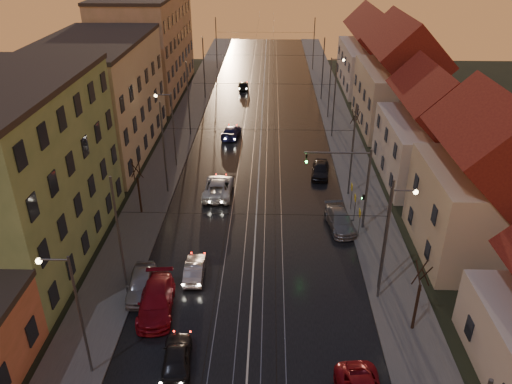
# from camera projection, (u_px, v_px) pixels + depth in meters

# --- Properties ---
(road) EXTENTS (16.00, 120.00, 0.04)m
(road) POSITION_uv_depth(u_px,v_px,m) (261.00, 133.00, 61.71)
(road) COLOR black
(road) RESTS_ON ground
(sidewalk_left) EXTENTS (4.00, 120.00, 0.15)m
(sidewalk_left) POSITION_uv_depth(u_px,v_px,m) (181.00, 132.00, 61.95)
(sidewalk_left) COLOR #4C4C4C
(sidewalk_left) RESTS_ON ground
(sidewalk_right) EXTENTS (4.00, 120.00, 0.15)m
(sidewalk_right) POSITION_uv_depth(u_px,v_px,m) (342.00, 134.00, 61.42)
(sidewalk_right) COLOR #4C4C4C
(sidewalk_right) RESTS_ON ground
(tram_rail_0) EXTENTS (0.06, 120.00, 0.03)m
(tram_rail_0) POSITION_uv_depth(u_px,v_px,m) (243.00, 133.00, 61.75)
(tram_rail_0) COLOR gray
(tram_rail_0) RESTS_ON road
(tram_rail_1) EXTENTS (0.06, 120.00, 0.03)m
(tram_rail_1) POSITION_uv_depth(u_px,v_px,m) (255.00, 133.00, 61.71)
(tram_rail_1) COLOR gray
(tram_rail_1) RESTS_ON road
(tram_rail_2) EXTENTS (0.06, 120.00, 0.03)m
(tram_rail_2) POSITION_uv_depth(u_px,v_px,m) (267.00, 133.00, 61.67)
(tram_rail_2) COLOR gray
(tram_rail_2) RESTS_ON road
(tram_rail_3) EXTENTS (0.06, 120.00, 0.03)m
(tram_rail_3) POSITION_uv_depth(u_px,v_px,m) (279.00, 133.00, 61.64)
(tram_rail_3) COLOR gray
(tram_rail_3) RESTS_ON road
(apartment_left_1) EXTENTS (10.00, 18.00, 13.00)m
(apartment_left_1) POSITION_uv_depth(u_px,v_px,m) (13.00, 176.00, 36.15)
(apartment_left_1) COLOR #638856
(apartment_left_1) RESTS_ON ground
(apartment_left_2) EXTENTS (10.00, 20.00, 12.00)m
(apartment_left_2) POSITION_uv_depth(u_px,v_px,m) (99.00, 100.00, 54.08)
(apartment_left_2) COLOR #B7B18E
(apartment_left_2) RESTS_ON ground
(apartment_left_3) EXTENTS (10.00, 24.00, 14.00)m
(apartment_left_3) POSITION_uv_depth(u_px,v_px,m) (147.00, 45.00, 74.85)
(apartment_left_3) COLOR #8F805C
(apartment_left_3) RESTS_ON ground
(house_right_1) EXTENTS (8.67, 10.20, 10.80)m
(house_right_1) POSITION_uv_depth(u_px,v_px,m) (485.00, 189.00, 36.62)
(house_right_1) COLOR beige
(house_right_1) RESTS_ON ground
(house_right_2) EXTENTS (9.18, 12.24, 9.20)m
(house_right_2) POSITION_uv_depth(u_px,v_px,m) (433.00, 135.00, 48.50)
(house_right_2) COLOR beige
(house_right_2) RESTS_ON ground
(house_right_3) EXTENTS (9.18, 14.28, 11.50)m
(house_right_3) POSITION_uv_depth(u_px,v_px,m) (400.00, 82.00, 61.23)
(house_right_3) COLOR beige
(house_right_3) RESTS_ON ground
(house_right_4) EXTENTS (9.18, 16.32, 10.00)m
(house_right_4) POSITION_uv_depth(u_px,v_px,m) (373.00, 55.00, 77.50)
(house_right_4) COLOR beige
(house_right_4) RESTS_ON ground
(catenary_pole_l_1) EXTENTS (0.16, 0.16, 9.00)m
(catenary_pole_l_1) POSITION_uv_depth(u_px,v_px,m) (119.00, 239.00, 32.42)
(catenary_pole_l_1) COLOR #595B60
(catenary_pole_l_1) RESTS_ON ground
(catenary_pole_r_1) EXTENTS (0.16, 0.16, 9.00)m
(catenary_pole_r_1) POSITION_uv_depth(u_px,v_px,m) (385.00, 243.00, 31.97)
(catenary_pole_r_1) COLOR #595B60
(catenary_pole_r_1) RESTS_ON ground
(catenary_pole_l_2) EXTENTS (0.16, 0.16, 9.00)m
(catenary_pole_l_2) POSITION_uv_depth(u_px,v_px,m) (164.00, 149.00, 45.69)
(catenary_pole_l_2) COLOR #595B60
(catenary_pole_l_2) RESTS_ON ground
(catenary_pole_r_2) EXTENTS (0.16, 0.16, 9.00)m
(catenary_pole_r_2) POSITION_uv_depth(u_px,v_px,m) (352.00, 151.00, 45.24)
(catenary_pole_r_2) COLOR #595B60
(catenary_pole_r_2) RESTS_ON ground
(catenary_pole_l_3) EXTENTS (0.16, 0.16, 9.00)m
(catenary_pole_l_3) POSITION_uv_depth(u_px,v_px,m) (188.00, 100.00, 58.97)
(catenary_pole_l_3) COLOR #595B60
(catenary_pole_l_3) RESTS_ON ground
(catenary_pole_r_3) EXTENTS (0.16, 0.16, 9.00)m
(catenary_pole_r_3) POSITION_uv_depth(u_px,v_px,m) (334.00, 101.00, 58.51)
(catenary_pole_r_3) COLOR #595B60
(catenary_pole_r_3) RESTS_ON ground
(catenary_pole_l_4) EXTENTS (0.16, 0.16, 9.00)m
(catenary_pole_l_4) POSITION_uv_depth(u_px,v_px,m) (204.00, 69.00, 72.24)
(catenary_pole_l_4) COLOR #595B60
(catenary_pole_l_4) RESTS_ON ground
(catenary_pole_r_4) EXTENTS (0.16, 0.16, 9.00)m
(catenary_pole_r_4) POSITION_uv_depth(u_px,v_px,m) (323.00, 70.00, 71.79)
(catenary_pole_r_4) COLOR #595B60
(catenary_pole_r_4) RESTS_ON ground
(catenary_pole_l_5) EXTENTS (0.16, 0.16, 9.00)m
(catenary_pole_l_5) POSITION_uv_depth(u_px,v_px,m) (216.00, 44.00, 88.16)
(catenary_pole_l_5) COLOR #595B60
(catenary_pole_l_5) RESTS_ON ground
(catenary_pole_r_5) EXTENTS (0.16, 0.16, 9.00)m
(catenary_pole_r_5) POSITION_uv_depth(u_px,v_px,m) (314.00, 44.00, 87.71)
(catenary_pole_r_5) COLOR #595B60
(catenary_pole_r_5) RESTS_ON ground
(street_lamp_0) EXTENTS (1.75, 0.32, 8.00)m
(street_lamp_0) POSITION_uv_depth(u_px,v_px,m) (73.00, 306.00, 26.06)
(street_lamp_0) COLOR #595B60
(street_lamp_0) RESTS_ON ground
(street_lamp_1) EXTENTS (1.75, 0.32, 8.00)m
(street_lamp_1) POSITION_uv_depth(u_px,v_px,m) (391.00, 230.00, 32.66)
(street_lamp_1) COLOR #595B60
(street_lamp_1) RESTS_ON ground
(street_lamp_2) EXTENTS (1.75, 0.32, 8.00)m
(street_lamp_2) POSITION_uv_depth(u_px,v_px,m) (170.00, 123.00, 50.84)
(street_lamp_2) COLOR #595B60
(street_lamp_2) RESTS_ON ground
(street_lamp_3) EXTENTS (1.75, 0.32, 8.00)m
(street_lamp_3) POSITION_uv_depth(u_px,v_px,m) (332.00, 82.00, 64.51)
(street_lamp_3) COLOR #595B60
(street_lamp_3) RESTS_ON ground
(traffic_light_mast) EXTENTS (5.30, 0.32, 7.20)m
(traffic_light_mast) POSITION_uv_depth(u_px,v_px,m) (355.00, 179.00, 39.90)
(traffic_light_mast) COLOR #595B60
(traffic_light_mast) RESTS_ON ground
(bare_tree_0) EXTENTS (1.09, 1.09, 5.11)m
(bare_tree_0) POSITION_uv_depth(u_px,v_px,m) (139.00, 188.00, 43.14)
(bare_tree_0) COLOR black
(bare_tree_0) RESTS_ON ground
(bare_tree_1) EXTENTS (1.09, 1.09, 5.11)m
(bare_tree_1) POSITION_uv_depth(u_px,v_px,m) (418.00, 299.00, 30.21)
(bare_tree_1) COLOR black
(bare_tree_1) RESTS_ON ground
(bare_tree_2) EXTENTS (1.09, 1.09, 5.11)m
(bare_tree_2) POSITION_uv_depth(u_px,v_px,m) (354.00, 133.00, 54.98)
(bare_tree_2) COLOR black
(bare_tree_2) RESTS_ON ground
(driving_car_0) EXTENTS (1.98, 4.12, 1.36)m
(driving_car_0) POSITION_uv_depth(u_px,v_px,m) (177.00, 357.00, 28.49)
(driving_car_0) COLOR black
(driving_car_0) RESTS_ON ground
(driving_car_1) EXTENTS (1.45, 3.84, 1.25)m
(driving_car_1) POSITION_uv_depth(u_px,v_px,m) (195.00, 269.00, 35.94)
(driving_car_1) COLOR #ADACB2
(driving_car_1) RESTS_ON ground
(driving_car_2) EXTENTS (2.67, 5.66, 1.56)m
(driving_car_2) POSITION_uv_depth(u_px,v_px,m) (218.00, 187.00, 47.12)
(driving_car_2) COLOR silver
(driving_car_2) RESTS_ON ground
(driving_car_3) EXTENTS (2.51, 4.91, 1.36)m
(driving_car_3) POSITION_uv_depth(u_px,v_px,m) (231.00, 132.00, 60.25)
(driving_car_3) COLOR #18194A
(driving_car_3) RESTS_ON ground
(driving_car_4) EXTENTS (1.90, 4.00, 1.32)m
(driving_car_4) POSITION_uv_depth(u_px,v_px,m) (244.00, 85.00, 78.37)
(driving_car_4) COLOR black
(driving_car_4) RESTS_ON ground
(parked_left_2) EXTENTS (2.68, 5.58, 1.57)m
(parked_left_2) POSITION_uv_depth(u_px,v_px,m) (156.00, 301.00, 32.63)
(parked_left_2) COLOR maroon
(parked_left_2) RESTS_ON ground
(parked_left_3) EXTENTS (2.23, 4.66, 1.54)m
(parked_left_3) POSITION_uv_depth(u_px,v_px,m) (141.00, 283.00, 34.26)
(parked_left_3) COLOR #9B9A9F
(parked_left_3) RESTS_ON ground
(parked_right_1) EXTENTS (2.59, 5.02, 1.39)m
(parked_right_1) POSITION_uv_depth(u_px,v_px,m) (340.00, 220.00, 41.84)
(parked_right_1) COLOR gray
(parked_right_1) RESTS_ON ground
(parked_right_2) EXTENTS (2.19, 4.40, 1.44)m
(parked_right_2) POSITION_uv_depth(u_px,v_px,m) (320.00, 169.00, 50.70)
(parked_right_2) COLOR black
(parked_right_2) RESTS_ON ground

